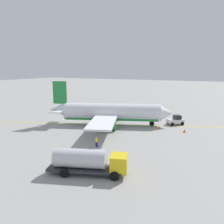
{
  "coord_description": "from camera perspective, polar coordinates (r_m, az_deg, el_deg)",
  "views": [
    {
      "loc": [
        24.73,
        -46.25,
        12.93
      ],
      "look_at": [
        0.0,
        0.0,
        3.0
      ],
      "focal_mm": 37.41,
      "sensor_mm": 36.0,
      "label": 1
    }
  ],
  "objects": [
    {
      "name": "safety_cone_nose",
      "position": [
        51.31,
        11.41,
        -3.71
      ],
      "size": [
        0.6,
        0.6,
        0.67
      ],
      "primitive_type": "cone",
      "color": "#F2590F",
      "rests_on": "ground"
    },
    {
      "name": "taxi_line_marking",
      "position": [
        54.01,
        0.0,
        -3.12
      ],
      "size": [
        78.38,
        31.93,
        0.01
      ],
      "primitive_type": "cube",
      "rotation": [
        0.0,
        0.0,
        0.38
      ],
      "color": "yellow",
      "rests_on": "ground"
    },
    {
      "name": "safety_cone_wingtip",
      "position": [
        49.88,
        17.3,
        -4.41
      ],
      "size": [
        0.59,
        0.59,
        0.65
      ],
      "primitive_type": "cone",
      "color": "#F2590F",
      "rests_on": "ground"
    },
    {
      "name": "airplane",
      "position": [
        53.47,
        -0.47,
        -0.22
      ],
      "size": [
        27.76,
        28.67,
        9.94
      ],
      "color": "white",
      "rests_on": "ground"
    },
    {
      "name": "pushback_tug",
      "position": [
        55.88,
        15.27,
        -1.98
      ],
      "size": [
        4.04,
        4.02,
        2.2
      ],
      "color": "silver",
      "rests_on": "ground"
    },
    {
      "name": "refueling_worker",
      "position": [
        39.16,
        -3.79,
        -7.31
      ],
      "size": [
        0.61,
        0.63,
        1.71
      ],
      "color": "navy",
      "rests_on": "ground"
    },
    {
      "name": "fuel_tanker",
      "position": [
        29.31,
        -5.78,
        -11.82
      ],
      "size": [
        10.04,
        5.73,
        3.15
      ],
      "color": "#2D2D33",
      "rests_on": "ground"
    },
    {
      "name": "ground_plane",
      "position": [
        54.02,
        0.0,
        -3.13
      ],
      "size": [
        400.0,
        400.0,
        0.0
      ],
      "primitive_type": "plane",
      "color": "#9E9B96"
    }
  ]
}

